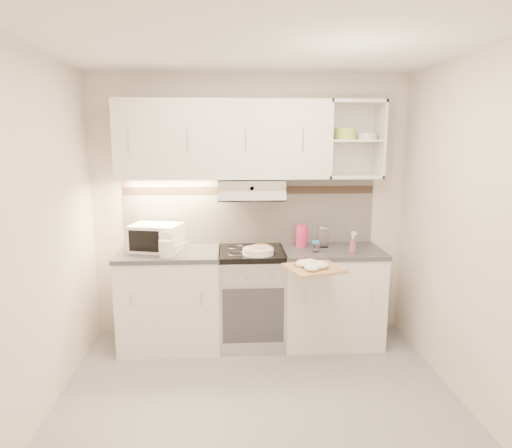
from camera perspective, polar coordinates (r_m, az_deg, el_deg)
The scene contains 17 objects.
ground at distance 3.53m, azimuth 0.43°, elevation -22.12°, with size 3.00×3.00×0.00m, color #9D9C9F.
room_shell at distance 3.34m, azimuth 0.09°, elevation 5.77°, with size 3.04×2.84×2.52m.
base_cabinet_left at distance 4.36m, azimuth -10.59°, elevation -9.39°, with size 0.90×0.60×0.86m, color white.
worktop_left at distance 4.23m, azimuth -10.80°, elevation -3.65°, with size 0.92×0.62×0.04m, color #47474C.
base_cabinet_right at distance 4.43m, azimuth 9.31°, elevation -9.02°, with size 0.90×0.60×0.86m, color white.
worktop_right at distance 4.30m, azimuth 9.49°, elevation -3.36°, with size 0.92×0.62×0.04m, color #47474C.
electric_range at distance 4.32m, azimuth -0.56°, elevation -9.08°, with size 0.60×0.60×0.90m.
microwave at distance 4.25m, azimuth -12.37°, elevation -1.66°, with size 0.50×0.42×0.24m.
watering_can at distance 4.02m, azimuth -10.96°, elevation -2.89°, with size 0.27×0.14×0.23m.
plate_stack at distance 4.05m, azimuth 0.27°, elevation -3.43°, with size 0.28×0.28×0.06m.
bread_loaf at distance 4.21m, azimuth 0.63°, elevation -2.95°, with size 0.16×0.16×0.04m, color #AB774E.
pink_pitcher at distance 4.34m, azimuth 5.72°, elevation -1.46°, with size 0.11×0.10×0.21m.
glass_jar at distance 4.34m, azimuth 8.40°, elevation -1.55°, with size 0.11×0.11×0.20m.
spice_jar at distance 4.16m, azimuth 7.48°, elevation -2.78°, with size 0.07×0.07×0.10m.
spray_bottle at distance 4.17m, azimuth 12.00°, elevation -2.46°, with size 0.08×0.08×0.21m.
cutting_board at distance 3.75m, azimuth 7.29°, elevation -5.51°, with size 0.42×0.38×0.02m, color tan.
dish_towel at distance 3.70m, azimuth 6.97°, elevation -4.95°, with size 0.29×0.24×0.08m, color silver, non-canonical shape.
Camera 1 is at (-0.20, -2.96, 1.92)m, focal length 32.00 mm.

